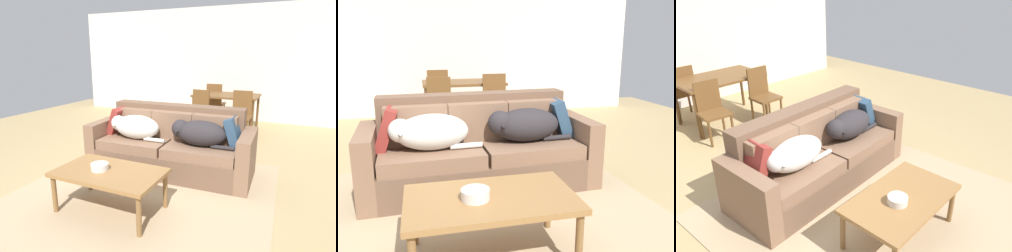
# 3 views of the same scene
# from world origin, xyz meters

# --- Properties ---
(ground_plane) EXTENTS (10.00, 10.00, 0.00)m
(ground_plane) POSITION_xyz_m (0.00, 0.00, 0.00)
(ground_plane) COLOR tan
(back_partition) EXTENTS (8.00, 0.12, 2.70)m
(back_partition) POSITION_xyz_m (0.00, 4.00, 1.35)
(back_partition) COLOR beige
(back_partition) RESTS_ON ground
(area_rug) EXTENTS (3.04, 3.24, 0.01)m
(area_rug) POSITION_xyz_m (0.26, -0.57, 0.01)
(area_rug) COLOR tan
(area_rug) RESTS_ON ground
(couch) EXTENTS (2.27, 0.93, 0.90)m
(couch) POSITION_xyz_m (0.26, 0.33, 0.35)
(couch) COLOR brown
(couch) RESTS_ON ground
(dog_on_left_cushion) EXTENTS (0.83, 0.37, 0.33)m
(dog_on_left_cushion) POSITION_xyz_m (-0.22, 0.16, 0.63)
(dog_on_left_cushion) COLOR silver
(dog_on_left_cushion) RESTS_ON couch
(dog_on_right_cushion) EXTENTS (0.84, 0.40, 0.33)m
(dog_on_right_cushion) POSITION_xyz_m (0.69, 0.23, 0.63)
(dog_on_right_cushion) COLOR #2A2628
(dog_on_right_cushion) RESTS_ON couch
(throw_pillow_by_left_arm) EXTENTS (0.24, 0.41, 0.41)m
(throw_pillow_by_left_arm) POSITION_xyz_m (-0.60, 0.34, 0.64)
(throw_pillow_by_left_arm) COLOR maroon
(throw_pillow_by_left_arm) RESTS_ON couch
(throw_pillow_by_right_arm) EXTENTS (0.24, 0.40, 0.41)m
(throw_pillow_by_right_arm) POSITION_xyz_m (1.12, 0.41, 0.64)
(throw_pillow_by_right_arm) COLOR navy
(throw_pillow_by_right_arm) RESTS_ON couch
(coffee_table) EXTENTS (1.10, 0.65, 0.45)m
(coffee_table) POSITION_xyz_m (0.13, -0.93, 0.40)
(coffee_table) COLOR olive
(coffee_table) RESTS_ON ground
(bowl_on_coffee_table) EXTENTS (0.18, 0.18, 0.07)m
(bowl_on_coffee_table) POSITION_xyz_m (0.02, -0.95, 0.49)
(bowl_on_coffee_table) COLOR silver
(bowl_on_coffee_table) RESTS_ON coffee_table
(dining_table) EXTENTS (1.32, 0.85, 0.77)m
(dining_table) POSITION_xyz_m (0.43, 2.84, 0.69)
(dining_table) COLOR brown
(dining_table) RESTS_ON ground
(dining_chair_near_left) EXTENTS (0.44, 0.44, 0.89)m
(dining_chair_near_left) POSITION_xyz_m (-0.01, 2.31, 0.49)
(dining_chair_near_left) COLOR brown
(dining_chair_near_left) RESTS_ON ground
(dining_chair_near_right) EXTENTS (0.40, 0.40, 0.93)m
(dining_chair_near_right) POSITION_xyz_m (0.85, 2.25, 0.51)
(dining_chair_near_right) COLOR brown
(dining_chair_near_right) RESTS_ON ground
(dining_chair_far_left) EXTENTS (0.41, 0.41, 0.93)m
(dining_chair_far_left) POSITION_xyz_m (0.03, 3.38, 0.51)
(dining_chair_far_left) COLOR brown
(dining_chair_far_left) RESTS_ON ground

